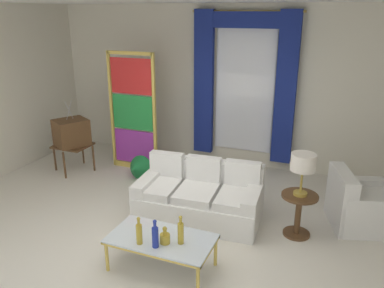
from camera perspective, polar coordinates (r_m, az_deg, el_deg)
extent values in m
plane|color=silver|center=(5.34, -4.60, -13.60)|extent=(16.00, 16.00, 0.00)
cube|color=silver|center=(7.47, 5.74, 8.39)|extent=(8.00, 0.12, 3.00)
cube|color=white|center=(7.31, 7.75, 8.47)|extent=(1.10, 0.02, 2.50)
cylinder|color=gold|center=(7.12, 8.07, 18.79)|extent=(2.00, 0.04, 0.04)
cube|color=navy|center=(7.45, 1.75, 8.83)|extent=(0.36, 0.12, 2.70)
cube|color=navy|center=(7.07, 13.63, 7.74)|extent=(0.36, 0.12, 2.70)
cube|color=navy|center=(7.10, 7.97, 17.66)|extent=(1.80, 0.10, 0.28)
cube|color=white|center=(5.67, 0.94, -9.19)|extent=(1.80, 1.03, 0.38)
cube|color=white|center=(5.90, 2.00, -5.85)|extent=(1.75, 0.33, 0.78)
cube|color=white|center=(5.48, 8.87, -9.44)|extent=(0.26, 0.87, 0.56)
cube|color=white|center=(5.88, -6.41, -7.25)|extent=(0.26, 0.87, 0.56)
cube|color=white|center=(5.39, 6.76, -7.92)|extent=(0.59, 0.78, 0.12)
cube|color=white|center=(5.58, 7.50, -4.47)|extent=(0.52, 0.18, 0.40)
cube|color=white|center=(5.52, 0.80, -7.13)|extent=(0.59, 0.78, 0.12)
cube|color=white|center=(5.70, 1.76, -3.79)|extent=(0.52, 0.18, 0.40)
cube|color=white|center=(5.69, -4.82, -6.32)|extent=(0.59, 0.78, 0.12)
cube|color=white|center=(5.88, -3.69, -3.11)|extent=(0.52, 0.18, 0.40)
cube|color=silver|center=(4.59, -4.54, -13.67)|extent=(1.21, 0.65, 0.02)
cube|color=gold|center=(4.83, -2.88, -12.08)|extent=(1.21, 0.04, 0.03)
cube|color=gold|center=(4.37, -6.39, -15.86)|extent=(1.21, 0.04, 0.03)
cube|color=gold|center=(4.85, -10.86, -12.26)|extent=(0.04, 0.65, 0.03)
cube|color=gold|center=(4.40, 2.54, -15.48)|extent=(0.04, 0.65, 0.03)
cylinder|color=gold|center=(5.15, -8.79, -12.64)|extent=(0.04, 0.04, 0.38)
cylinder|color=gold|center=(4.74, 3.48, -15.49)|extent=(0.04, 0.04, 0.38)
cylinder|color=gold|center=(4.75, -12.43, -15.87)|extent=(0.04, 0.04, 0.38)
cylinder|color=gold|center=(4.31, 0.87, -19.51)|extent=(0.04, 0.04, 0.38)
cylinder|color=navy|center=(4.37, -5.43, -13.53)|extent=(0.07, 0.07, 0.24)
cylinder|color=navy|center=(4.29, -5.49, -11.85)|extent=(0.03, 0.03, 0.06)
sphere|color=navy|center=(4.27, -5.51, -11.30)|extent=(0.04, 0.04, 0.04)
cylinder|color=gold|center=(4.46, -4.00, -13.73)|extent=(0.11, 0.11, 0.11)
cylinder|color=gold|center=(4.42, -4.02, -12.86)|extent=(0.04, 0.04, 0.05)
sphere|color=gold|center=(4.39, -4.03, -12.34)|extent=(0.05, 0.05, 0.05)
cylinder|color=gold|center=(4.45, -7.78, -13.02)|extent=(0.07, 0.07, 0.23)
cylinder|color=gold|center=(4.37, -7.87, -11.38)|extent=(0.03, 0.03, 0.06)
sphere|color=gold|center=(4.35, -7.89, -10.85)|extent=(0.04, 0.04, 0.04)
cylinder|color=gold|center=(4.41, -1.68, -13.02)|extent=(0.07, 0.07, 0.25)
cylinder|color=gold|center=(4.33, -1.70, -11.28)|extent=(0.03, 0.03, 0.06)
sphere|color=gold|center=(4.30, -1.70, -10.74)|extent=(0.04, 0.04, 0.04)
cube|color=brown|center=(7.52, -17.14, -0.21)|extent=(0.62, 0.54, 0.03)
cylinder|color=brown|center=(7.73, -19.55, -1.92)|extent=(0.04, 0.04, 0.50)
cylinder|color=brown|center=(7.91, -15.76, -1.05)|extent=(0.04, 0.04, 0.50)
cylinder|color=brown|center=(7.30, -18.26, -3.00)|extent=(0.04, 0.04, 0.50)
cylinder|color=brown|center=(7.49, -14.29, -2.05)|extent=(0.04, 0.04, 0.50)
cube|color=brown|center=(7.44, -17.33, 1.65)|extent=(0.69, 0.72, 0.48)
cube|color=black|center=(7.65, -18.01, 2.19)|extent=(0.20, 0.35, 0.30)
cylinder|color=gold|center=(7.68, -18.42, 0.74)|extent=(0.03, 0.04, 0.04)
cylinder|color=gold|center=(7.73, -17.33, 0.98)|extent=(0.03, 0.04, 0.04)
cylinder|color=silver|center=(7.34, -17.65, 4.77)|extent=(0.07, 0.12, 0.34)
cylinder|color=silver|center=(7.34, -17.65, 4.77)|extent=(0.07, 0.12, 0.34)
cube|color=white|center=(6.00, 23.81, -9.18)|extent=(1.01, 1.01, 0.40)
cube|color=white|center=(5.89, 24.13, -7.03)|extent=(0.87, 0.87, 0.10)
cube|color=white|center=(5.81, 21.07, -7.52)|extent=(0.43, 0.82, 0.80)
cube|color=white|center=(6.23, 23.00, -7.08)|extent=(0.76, 0.40, 0.58)
cube|color=white|center=(5.70, 24.94, -9.87)|extent=(0.76, 0.40, 0.58)
cube|color=gold|center=(7.44, -11.72, 4.89)|extent=(0.05, 0.05, 2.20)
cube|color=gold|center=(6.99, -5.54, 4.29)|extent=(0.05, 0.05, 2.20)
cube|color=gold|center=(7.02, -9.17, 13.08)|extent=(0.90, 0.05, 0.06)
cube|color=gold|center=(7.54, -8.33, -3.15)|extent=(0.90, 0.05, 0.10)
cube|color=purple|center=(7.40, -8.47, -0.40)|extent=(0.82, 0.02, 0.64)
cube|color=#238E3D|center=(7.21, -8.72, 4.60)|extent=(0.82, 0.02, 0.64)
cube|color=red|center=(7.07, -9.00, 9.84)|extent=(0.82, 0.02, 0.64)
cylinder|color=beige|center=(7.12, -7.35, -4.64)|extent=(0.16, 0.16, 0.06)
ellipsoid|color=#155376|center=(7.08, -7.39, -3.82)|extent=(0.18, 0.32, 0.20)
sphere|color=#155376|center=(7.15, -6.88, -2.61)|extent=(0.09, 0.09, 0.09)
cone|color=gold|center=(7.20, -6.65, -2.45)|extent=(0.02, 0.04, 0.02)
cone|color=#1B7638|center=(6.90, -8.15, -3.59)|extent=(0.44, 0.40, 0.50)
cylinder|color=brown|center=(5.30, 15.60, -7.36)|extent=(0.48, 0.48, 0.03)
cylinder|color=brown|center=(5.43, 15.33, -10.11)|extent=(0.08, 0.08, 0.55)
cylinder|color=brown|center=(5.57, 15.08, -12.58)|extent=(0.36, 0.36, 0.03)
cylinder|color=#B29338|center=(5.28, 15.64, -7.02)|extent=(0.18, 0.18, 0.04)
cylinder|color=#B29338|center=(5.20, 15.83, -5.04)|extent=(0.03, 0.03, 0.36)
cylinder|color=silver|center=(5.11, 16.07, -2.58)|extent=(0.32, 0.32, 0.22)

